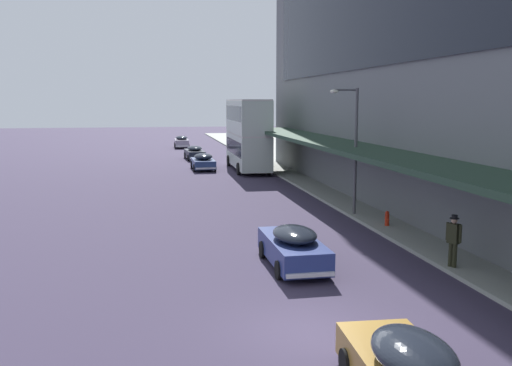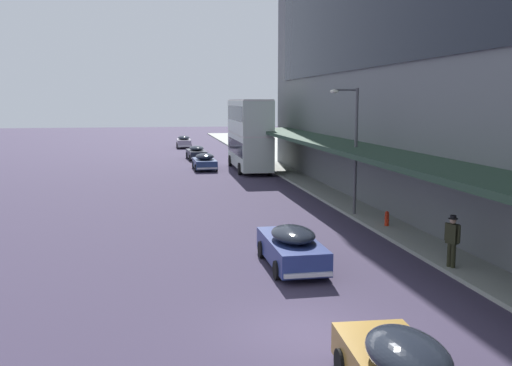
{
  "view_description": "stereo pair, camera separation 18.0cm",
  "coord_description": "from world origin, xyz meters",
  "px_view_note": "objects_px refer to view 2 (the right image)",
  "views": [
    {
      "loc": [
        -4.05,
        -13.53,
        5.93
      ],
      "look_at": [
        1.32,
        14.94,
        1.76
      ],
      "focal_mm": 40.0,
      "sensor_mm": 36.0,
      "label": 1
    },
    {
      "loc": [
        -3.88,
        -13.56,
        5.93
      ],
      "look_at": [
        1.32,
        14.94,
        1.76
      ],
      "focal_mm": 40.0,
      "sensor_mm": 36.0,
      "label": 2
    }
  ],
  "objects_px": {
    "sedan_lead_near": "(184,142)",
    "sedan_oncoming_front": "(292,247)",
    "street_lamp": "(353,141)",
    "sedan_second_near": "(196,153)",
    "transit_bus_kerbside_front": "(249,132)",
    "fire_hydrant": "(387,219)",
    "pedestrian_at_kerb": "(452,239)",
    "sedan_trailing_near": "(205,162)"
  },
  "relations": [
    {
      "from": "sedan_lead_near",
      "to": "sedan_second_near",
      "type": "height_order",
      "value": "sedan_lead_near"
    },
    {
      "from": "sedan_lead_near",
      "to": "street_lamp",
      "type": "distance_m",
      "value": 46.32
    },
    {
      "from": "sedan_oncoming_front",
      "to": "street_lamp",
      "type": "height_order",
      "value": "street_lamp"
    },
    {
      "from": "sedan_trailing_near",
      "to": "street_lamp",
      "type": "relative_size",
      "value": 0.68
    },
    {
      "from": "sedan_lead_near",
      "to": "fire_hydrant",
      "type": "relative_size",
      "value": 6.26
    },
    {
      "from": "transit_bus_kerbside_front",
      "to": "fire_hydrant",
      "type": "relative_size",
      "value": 14.36
    },
    {
      "from": "sedan_second_near",
      "to": "transit_bus_kerbside_front",
      "type": "bearing_deg",
      "value": -69.16
    },
    {
      "from": "fire_hydrant",
      "to": "transit_bus_kerbside_front",
      "type": "bearing_deg",
      "value": 96.01
    },
    {
      "from": "street_lamp",
      "to": "sedan_second_near",
      "type": "bearing_deg",
      "value": 100.35
    },
    {
      "from": "sedan_oncoming_front",
      "to": "sedan_lead_near",
      "type": "bearing_deg",
      "value": 90.91
    },
    {
      "from": "sedan_lead_near",
      "to": "fire_hydrant",
      "type": "bearing_deg",
      "value": -82.15
    },
    {
      "from": "sedan_lead_near",
      "to": "pedestrian_at_kerb",
      "type": "relative_size",
      "value": 2.36
    },
    {
      "from": "sedan_lead_near",
      "to": "street_lamp",
      "type": "relative_size",
      "value": 0.68
    },
    {
      "from": "transit_bus_kerbside_front",
      "to": "fire_hydrant",
      "type": "height_order",
      "value": "transit_bus_kerbside_front"
    },
    {
      "from": "street_lamp",
      "to": "pedestrian_at_kerb",
      "type": "bearing_deg",
      "value": -88.83
    },
    {
      "from": "sedan_second_near",
      "to": "street_lamp",
      "type": "bearing_deg",
      "value": -79.65
    },
    {
      "from": "sedan_trailing_near",
      "to": "sedan_second_near",
      "type": "height_order",
      "value": "sedan_trailing_near"
    },
    {
      "from": "transit_bus_kerbside_front",
      "to": "sedan_second_near",
      "type": "xyz_separation_m",
      "value": [
        -3.79,
        9.96,
        -2.56
      ]
    },
    {
      "from": "sedan_oncoming_front",
      "to": "fire_hydrant",
      "type": "distance_m",
      "value": 7.86
    },
    {
      "from": "sedan_second_near",
      "to": "sedan_trailing_near",
      "type": "bearing_deg",
      "value": -89.87
    },
    {
      "from": "sedan_second_near",
      "to": "sedan_oncoming_front",
      "type": "xyz_separation_m",
      "value": [
        0.42,
        -38.89,
        0.04
      ]
    },
    {
      "from": "sedan_lead_near",
      "to": "sedan_oncoming_front",
      "type": "height_order",
      "value": "sedan_lead_near"
    },
    {
      "from": "transit_bus_kerbside_front",
      "to": "sedan_trailing_near",
      "type": "distance_m",
      "value": 4.65
    },
    {
      "from": "sedan_lead_near",
      "to": "fire_hydrant",
      "type": "xyz_separation_m",
      "value": [
        6.73,
        -48.81,
        -0.28
      ]
    },
    {
      "from": "transit_bus_kerbside_front",
      "to": "sedan_oncoming_front",
      "type": "bearing_deg",
      "value": -96.65
    },
    {
      "from": "street_lamp",
      "to": "fire_hydrant",
      "type": "xyz_separation_m",
      "value": [
        0.68,
        -2.99,
        -3.43
      ]
    },
    {
      "from": "sedan_lead_near",
      "to": "sedan_oncoming_front",
      "type": "relative_size",
      "value": 0.95
    },
    {
      "from": "sedan_lead_near",
      "to": "sedan_oncoming_front",
      "type": "xyz_separation_m",
      "value": [
        0.86,
        -54.03,
        -0.02
      ]
    },
    {
      "from": "transit_bus_kerbside_front",
      "to": "pedestrian_at_kerb",
      "type": "distance_m",
      "value": 30.58
    },
    {
      "from": "sedan_second_near",
      "to": "pedestrian_at_kerb",
      "type": "bearing_deg",
      "value": -81.83
    },
    {
      "from": "transit_bus_kerbside_front",
      "to": "street_lamp",
      "type": "relative_size",
      "value": 1.56
    },
    {
      "from": "sedan_oncoming_front",
      "to": "street_lamp",
      "type": "relative_size",
      "value": 0.72
    },
    {
      "from": "sedan_second_near",
      "to": "fire_hydrant",
      "type": "xyz_separation_m",
      "value": [
        6.29,
        -33.67,
        -0.22
      ]
    },
    {
      "from": "sedan_trailing_near",
      "to": "sedan_oncoming_front",
      "type": "xyz_separation_m",
      "value": [
        0.4,
        -29.88,
        0.03
      ]
    },
    {
      "from": "pedestrian_at_kerb",
      "to": "street_lamp",
      "type": "bearing_deg",
      "value": 91.17
    },
    {
      "from": "transit_bus_kerbside_front",
      "to": "sedan_second_near",
      "type": "relative_size",
      "value": 2.08
    },
    {
      "from": "sedan_trailing_near",
      "to": "sedan_second_near",
      "type": "bearing_deg",
      "value": 90.13
    },
    {
      "from": "sedan_lead_near",
      "to": "sedan_second_near",
      "type": "distance_m",
      "value": 15.15
    },
    {
      "from": "sedan_second_near",
      "to": "sedan_oncoming_front",
      "type": "bearing_deg",
      "value": -89.38
    },
    {
      "from": "street_lamp",
      "to": "sedan_lead_near",
      "type": "bearing_deg",
      "value": 97.51
    },
    {
      "from": "sedan_oncoming_front",
      "to": "fire_hydrant",
      "type": "height_order",
      "value": "sedan_oncoming_front"
    },
    {
      "from": "sedan_second_near",
      "to": "street_lamp",
      "type": "height_order",
      "value": "street_lamp"
    }
  ]
}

